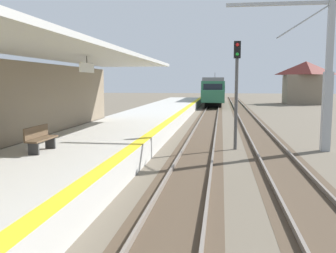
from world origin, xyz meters
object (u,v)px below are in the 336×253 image
(approaching_train, at_px, (214,90))
(catenary_pylon_far_side, at_px, (322,75))
(distant_trackside_house, at_px, (305,82))
(rail_signal_post, at_px, (237,84))
(platform_bench, at_px, (40,138))

(approaching_train, distance_m, catenary_pylon_far_side, 36.56)
(catenary_pylon_far_side, bearing_deg, distant_trackside_house, 78.87)
(approaching_train, relative_size, distant_trackside_house, 2.97)
(approaching_train, height_order, rail_signal_post, rail_signal_post)
(approaching_train, xyz_separation_m, platform_bench, (-5.07, -42.67, -0.80))
(rail_signal_post, distance_m, catenary_pylon_far_side, 3.96)
(rail_signal_post, relative_size, distant_trackside_house, 0.79)
(catenary_pylon_far_side, distance_m, distant_trackside_house, 40.94)
(approaching_train, distance_m, rail_signal_post, 36.36)
(rail_signal_post, distance_m, distant_trackside_house, 42.08)
(approaching_train, xyz_separation_m, catenary_pylon_far_side, (5.68, -36.09, 1.43))
(rail_signal_post, relative_size, platform_bench, 3.25)
(platform_bench, bearing_deg, distant_trackside_house, 68.24)
(catenary_pylon_far_side, bearing_deg, rail_signal_post, -176.90)
(distant_trackside_house, bearing_deg, catenary_pylon_far_side, -101.13)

